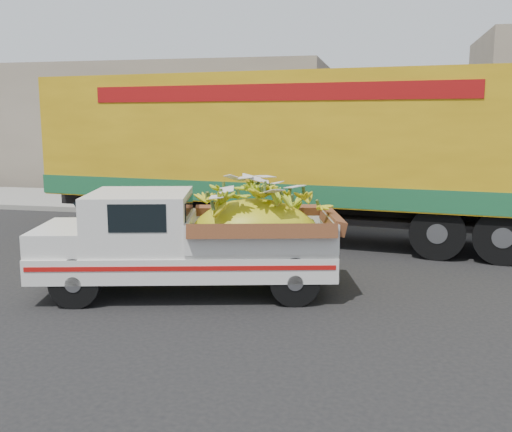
# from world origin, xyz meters

# --- Properties ---
(ground) EXTENTS (100.00, 100.00, 0.00)m
(ground) POSITION_xyz_m (0.00, 0.00, 0.00)
(ground) COLOR black
(ground) RESTS_ON ground
(curb) EXTENTS (60.00, 0.25, 0.15)m
(curb) POSITION_xyz_m (0.00, 7.63, 0.07)
(curb) COLOR gray
(curb) RESTS_ON ground
(sidewalk) EXTENTS (60.00, 4.00, 0.14)m
(sidewalk) POSITION_xyz_m (0.00, 9.73, 0.07)
(sidewalk) COLOR gray
(sidewalk) RESTS_ON ground
(building_left) EXTENTS (18.00, 6.00, 5.00)m
(building_left) POSITION_xyz_m (-8.00, 15.63, 2.50)
(building_left) COLOR gray
(building_left) RESTS_ON ground
(pickup_truck) EXTENTS (4.98, 2.80, 1.65)m
(pickup_truck) POSITION_xyz_m (0.67, 0.66, 0.89)
(pickup_truck) COLOR black
(pickup_truck) RESTS_ON ground
(semi_trailer) EXTENTS (12.04, 3.97, 3.80)m
(semi_trailer) POSITION_xyz_m (1.18, 5.18, 2.12)
(semi_trailer) COLOR black
(semi_trailer) RESTS_ON ground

